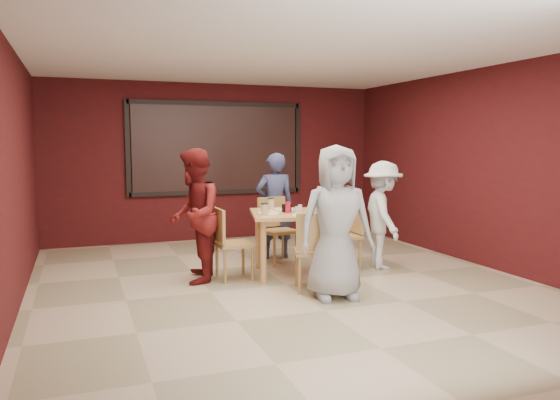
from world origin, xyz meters
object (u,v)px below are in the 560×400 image
object	(u,v)px
chair_left	(228,239)
diner_right	(383,215)
diner_left	(194,216)
dining_table	(293,220)
chair_front	(315,247)
chair_back	(276,226)
diner_front	(336,222)
diner_back	(275,206)
chair_right	(348,231)

from	to	relation	value
chair_left	diner_right	xyz separation A→B (m)	(2.19, -0.11, 0.23)
diner_left	dining_table	bearing A→B (deg)	100.76
chair_front	chair_back	size ratio (longest dim) A/B	0.99
chair_left	diner_right	bearing A→B (deg)	-2.82
dining_table	diner_front	xyz separation A→B (m)	(0.06, -1.17, 0.13)
chair_left	chair_front	bearing A→B (deg)	-49.17
diner_front	diner_right	xyz separation A→B (m)	(1.27, 1.11, -0.12)
diner_front	diner_back	size ratio (longest dim) A/B	1.08
dining_table	chair_back	size ratio (longest dim) A/B	1.35
chair_back	diner_right	size ratio (longest dim) A/B	0.64
diner_front	diner_right	world-z (taller)	diner_front
chair_left	chair_right	xyz separation A→B (m)	(1.72, 0.03, 0.00)
dining_table	diner_left	distance (m)	1.29
chair_right	diner_back	world-z (taller)	diner_back
chair_right	diner_left	world-z (taller)	diner_left
chair_back	diner_front	bearing A→B (deg)	-90.08
diner_left	chair_right	bearing A→B (deg)	105.10
dining_table	chair_back	distance (m)	0.84
chair_left	diner_front	world-z (taller)	diner_front
diner_front	diner_left	world-z (taller)	diner_front
chair_left	diner_front	distance (m)	1.56
chair_front	diner_left	xyz separation A→B (m)	(-1.21, 0.98, 0.30)
dining_table	chair_left	bearing A→B (deg)	176.39
dining_table	chair_left	distance (m)	0.89
dining_table	diner_back	distance (m)	1.11
chair_front	chair_right	bearing A→B (deg)	45.85
diner_front	chair_right	bearing A→B (deg)	65.14
dining_table	diner_back	world-z (taller)	diner_back
diner_back	chair_left	bearing A→B (deg)	53.66
diner_back	diner_left	size ratio (longest dim) A/B	0.95
dining_table	chair_front	bearing A→B (deg)	-94.39
dining_table	diner_left	xyz separation A→B (m)	(-1.28, 0.11, 0.11)
chair_back	chair_left	distance (m)	1.19
chair_front	diner_back	world-z (taller)	diner_back
chair_right	chair_front	bearing A→B (deg)	-134.15
chair_front	chair_back	world-z (taller)	chair_back
chair_back	diner_left	distance (m)	1.54
diner_right	chair_back	bearing A→B (deg)	69.07
chair_front	chair_left	distance (m)	1.21
chair_right	diner_front	xyz separation A→B (m)	(-0.80, -1.25, 0.34)
diner_left	diner_front	bearing A→B (deg)	62.09
diner_front	diner_left	distance (m)	1.85
chair_left	diner_back	xyz separation A→B (m)	(1.01, 1.05, 0.28)
diner_front	diner_back	bearing A→B (deg)	95.36
diner_right	diner_front	bearing A→B (deg)	144.56
chair_right	diner_left	xyz separation A→B (m)	(-2.14, 0.02, 0.31)
chair_left	dining_table	bearing A→B (deg)	-3.61
chair_back	diner_back	world-z (taller)	diner_back
chair_front	chair_back	xyz separation A→B (m)	(0.13, 1.68, 0.00)
chair_back	chair_left	world-z (taller)	chair_back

